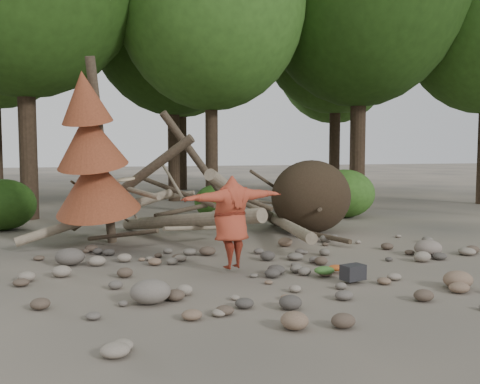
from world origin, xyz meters
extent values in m
plane|color=#514C44|center=(0.00, 0.00, 0.00)|extent=(120.00, 120.00, 0.00)
ellipsoid|color=#332619|center=(2.60, 4.30, 0.99)|extent=(2.20, 1.87, 1.98)
cylinder|color=gray|center=(-1.00, 3.70, 0.55)|extent=(2.61, 5.11, 1.08)
cylinder|color=gray|center=(0.80, 4.20, 0.90)|extent=(3.18, 3.71, 1.90)
cylinder|color=brown|center=(-2.20, 4.60, 1.40)|extent=(3.08, 1.91, 2.49)
cylinder|color=gray|center=(1.60, 3.50, 0.35)|extent=(1.13, 4.98, 0.43)
cylinder|color=brown|center=(-0.30, 4.80, 1.80)|extent=(2.39, 1.03, 2.89)
cylinder|color=gray|center=(-3.00, 4.00, 0.70)|extent=(3.71, 0.86, 1.20)
cylinder|color=#4C3F30|center=(-2.50, 3.50, 0.30)|extent=(1.52, 1.70, 0.49)
cylinder|color=gray|center=(0.20, 4.40, 0.80)|extent=(1.57, 0.85, 0.69)
cylinder|color=#4C3F30|center=(1.80, 4.90, 1.20)|extent=(1.92, 1.25, 1.10)
cylinder|color=gray|center=(-1.20, 4.20, 1.50)|extent=(0.37, 1.42, 0.85)
cylinder|color=#4C3F30|center=(2.20, 3.20, 0.15)|extent=(0.79, 2.54, 0.12)
cylinder|color=gray|center=(-0.80, 3.10, 0.45)|extent=(1.78, 1.11, 0.29)
cylinder|color=#4C3F30|center=(-2.90, 3.80, 2.20)|extent=(0.67, 1.13, 4.35)
cone|color=brown|center=(-3.06, 3.49, 1.50)|extent=(2.06, 2.13, 1.86)
cone|color=brown|center=(-3.16, 3.28, 2.50)|extent=(1.71, 1.78, 1.65)
cone|color=brown|center=(-3.26, 3.09, 3.40)|extent=(1.23, 1.30, 1.41)
cylinder|color=#38281C|center=(-5.00, 9.50, 4.48)|extent=(0.56, 0.56, 8.96)
cylinder|color=#38281C|center=(1.00, 9.20, 3.57)|extent=(0.44, 0.44, 7.14)
ellipsoid|color=#376920|center=(1.00, 9.20, 7.34)|extent=(6.53, 6.53, 7.51)
cylinder|color=#38281C|center=(7.00, 9.80, 4.72)|extent=(0.60, 0.60, 9.45)
cylinder|color=#38281C|center=(0.50, 14.20, 4.27)|extent=(0.52, 0.52, 8.54)
cylinder|color=#38281C|center=(8.00, 13.80, 4.06)|extent=(0.50, 0.50, 8.12)
ellipsoid|color=#2D5919|center=(8.00, 13.80, 8.35)|extent=(7.42, 7.42, 8.91)
cylinder|color=#38281C|center=(2.00, 20.50, 4.38)|extent=(0.54, 0.54, 8.75)
ellipsoid|color=#376920|center=(2.00, 20.50, 9.00)|extent=(8.00, 8.00, 10.00)
cylinder|color=#38281C|center=(11.00, 20.00, 3.92)|extent=(0.46, 0.46, 7.84)
ellipsoid|color=#2D5919|center=(11.00, 20.00, 8.06)|extent=(7.17, 7.17, 8.60)
ellipsoid|color=#224612|center=(-5.50, 7.20, 0.72)|extent=(1.80, 1.80, 1.44)
ellipsoid|color=#2D5919|center=(0.80, 7.80, 0.56)|extent=(1.40, 1.40, 1.12)
ellipsoid|color=#376920|center=(5.00, 7.00, 0.80)|extent=(2.00, 2.00, 1.60)
imported|color=#A53A25|center=(-0.72, 0.44, 0.94)|extent=(2.19, 1.12, 1.72)
cylinder|color=tan|center=(-2.64, 0.16, 1.78)|extent=(0.37, 0.37, 0.08)
cube|color=black|center=(1.05, -0.94, 0.13)|extent=(0.44, 0.35, 0.26)
ellipsoid|color=#396829|center=(0.77, -0.40, 0.07)|extent=(0.37, 0.31, 0.14)
ellipsoid|color=#A74A1C|center=(1.09, -0.22, 0.06)|extent=(0.31, 0.25, 0.11)
ellipsoid|color=slate|center=(-2.41, -1.17, 0.18)|extent=(0.60, 0.54, 0.36)
ellipsoid|color=#826751|center=(2.53, -1.74, 0.15)|extent=(0.49, 0.44, 0.29)
ellipsoid|color=gray|center=(3.67, 0.63, 0.18)|extent=(0.60, 0.54, 0.36)
ellipsoid|color=#5A524B|center=(-3.61, 1.89, 0.17)|extent=(0.57, 0.51, 0.34)
camera|label=1|loc=(-3.33, -8.98, 2.29)|focal=40.00mm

